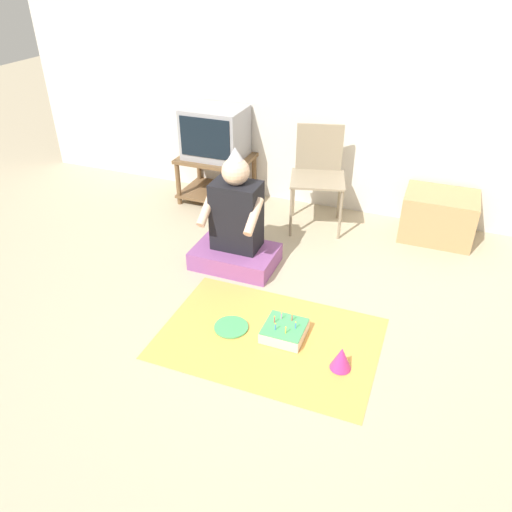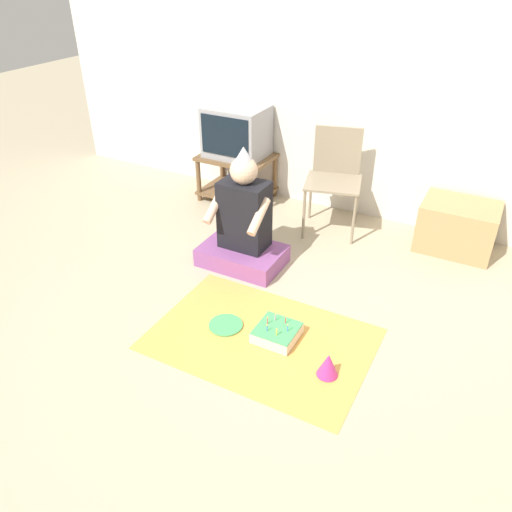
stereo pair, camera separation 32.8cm
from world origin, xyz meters
name	(u,v)px [view 1 (the left image)]	position (x,y,z in m)	size (l,w,h in m)	color
ground_plane	(265,345)	(0.00, 0.00, 0.00)	(16.00, 16.00, 0.00)	tan
wall_back	(355,64)	(0.00, 2.05, 1.27)	(6.40, 0.06, 2.55)	silver
tv_stand	(217,174)	(-1.15, 1.77, 0.26)	(0.66, 0.49, 0.43)	brown
tv	(215,133)	(-1.15, 1.78, 0.66)	(0.53, 0.43, 0.45)	#99999E
folding_chair	(318,169)	(-0.15, 1.67, 0.50)	(0.53, 0.52, 0.85)	gray
cardboard_box_stack	(438,216)	(0.86, 1.77, 0.20)	(0.57, 0.43, 0.39)	tan
person_seated	(236,228)	(-0.53, 0.79, 0.31)	(0.62, 0.42, 0.92)	#8C4C8C
party_cloth	(269,338)	(0.00, 0.06, 0.00)	(1.35, 0.92, 0.01)	#EFA84C
birthday_cake	(284,331)	(0.08, 0.12, 0.05)	(0.25, 0.25, 0.13)	#F4E0C6
party_hat_blue	(341,358)	(0.47, -0.03, 0.08)	(0.12, 0.12, 0.15)	#CC338C
paper_plate	(231,327)	(-0.26, 0.07, 0.01)	(0.22, 0.22, 0.01)	#4CB266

